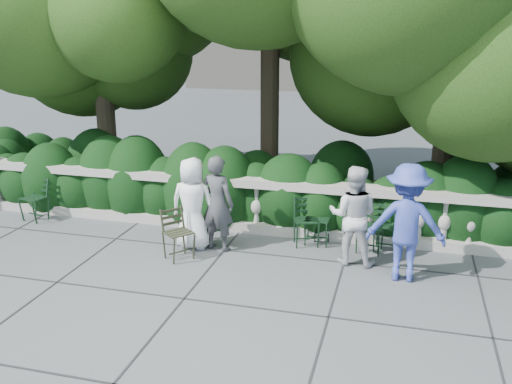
% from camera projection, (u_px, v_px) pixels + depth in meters
% --- Properties ---
extents(ground, '(90.00, 90.00, 0.00)m').
position_uv_depth(ground, '(239.00, 273.00, 8.68)').
color(ground, '#484B4F').
rests_on(ground, ground).
extents(balustrade, '(12.00, 0.44, 1.00)m').
position_uv_depth(balustrade, '(267.00, 207.00, 10.20)').
color(balustrade, '#9E998E').
rests_on(balustrade, ground).
extents(shrub_hedge, '(15.00, 2.60, 1.70)m').
position_uv_depth(shrub_hedge, '(281.00, 212.00, 11.45)').
color(shrub_hedge, black).
rests_on(shrub_hedge, ground).
extents(tree_canopy, '(15.04, 6.52, 6.78)m').
position_uv_depth(tree_canopy, '(324.00, 5.00, 10.32)').
color(tree_canopy, '#3F3023').
rests_on(tree_canopy, ground).
extents(chair_a, '(0.55, 0.57, 0.84)m').
position_uv_depth(chair_a, '(30.00, 222.00, 10.86)').
color(chair_a, black).
rests_on(chair_a, ground).
extents(chair_c, '(0.57, 0.60, 0.84)m').
position_uv_depth(chair_c, '(307.00, 248.00, 9.63)').
color(chair_c, black).
rests_on(chair_c, ground).
extents(chair_d, '(0.45, 0.49, 0.84)m').
position_uv_depth(chair_d, '(315.00, 247.00, 9.69)').
color(chair_d, black).
rests_on(chair_d, ground).
extents(chair_e, '(0.50, 0.53, 0.84)m').
position_uv_depth(chair_e, '(367.00, 255.00, 9.35)').
color(chair_e, black).
rests_on(chair_e, ground).
extents(chair_f, '(0.50, 0.53, 0.84)m').
position_uv_depth(chair_f, '(384.00, 254.00, 9.38)').
color(chair_f, black).
rests_on(chair_f, ground).
extents(chair_weathered, '(0.65, 0.64, 0.84)m').
position_uv_depth(chair_weathered, '(184.00, 261.00, 9.09)').
color(chair_weathered, black).
rests_on(chair_weathered, ground).
extents(person_businessman, '(0.76, 0.50, 1.56)m').
position_uv_depth(person_businessman, '(193.00, 204.00, 9.45)').
color(person_businessman, white).
rests_on(person_businessman, ground).
extents(person_woman_grey, '(0.66, 0.51, 1.61)m').
position_uv_depth(person_woman_grey, '(217.00, 203.00, 9.36)').
color(person_woman_grey, '#3D3E42').
rests_on(person_woman_grey, ground).
extents(person_casual_man, '(0.79, 0.63, 1.58)m').
position_uv_depth(person_casual_man, '(353.00, 215.00, 8.83)').
color(person_casual_man, silver).
rests_on(person_casual_man, ground).
extents(person_older_blue, '(1.14, 0.67, 1.76)m').
position_uv_depth(person_older_blue, '(407.00, 223.00, 8.25)').
color(person_older_blue, '#3848A9').
rests_on(person_older_blue, ground).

